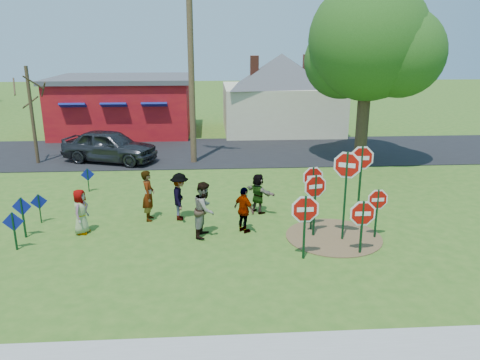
% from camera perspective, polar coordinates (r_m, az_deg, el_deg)
% --- Properties ---
extents(ground, '(120.00, 120.00, 0.00)m').
position_cam_1_polar(ground, '(16.52, -4.92, -5.95)').
color(ground, '#35611B').
rests_on(ground, ground).
extents(road, '(120.00, 7.50, 0.04)m').
position_cam_1_polar(road, '(27.48, -4.52, 3.41)').
color(road, black).
rests_on(road, ground).
extents(dirt_patch, '(3.20, 3.20, 0.03)m').
position_cam_1_polar(dirt_patch, '(16.12, 11.33, -6.78)').
color(dirt_patch, brown).
rests_on(dirt_patch, ground).
extents(red_building, '(9.40, 7.69, 3.90)m').
position_cam_1_polar(red_building, '(34.04, -13.90, 8.91)').
color(red_building, maroon).
rests_on(red_building, ground).
extents(cream_house, '(9.40, 9.40, 6.50)m').
position_cam_1_polar(cream_house, '(33.80, 5.02, 10.92)').
color(cream_house, beige).
rests_on(cream_house, ground).
extents(stop_sign_a, '(1.13, 0.08, 2.15)m').
position_cam_1_polar(stop_sign_a, '(13.94, 7.93, -4.12)').
color(stop_sign_a, '#0E351A').
rests_on(stop_sign_a, ground).
extents(stop_sign_b, '(0.97, 0.16, 2.40)m').
position_cam_1_polar(stop_sign_b, '(15.99, 8.86, -0.31)').
color(stop_sign_b, '#0E351A').
rests_on(stop_sign_b, ground).
extents(stop_sign_c, '(1.09, 0.50, 3.15)m').
position_cam_1_polar(stop_sign_c, '(15.25, 12.85, 0.54)').
color(stop_sign_c, '#0E351A').
rests_on(stop_sign_c, ground).
extents(stop_sign_d, '(1.13, 0.08, 3.04)m').
position_cam_1_polar(stop_sign_d, '(16.60, 14.56, 1.72)').
color(stop_sign_d, '#0E351A').
rests_on(stop_sign_d, ground).
extents(stop_sign_e, '(1.09, 0.07, 1.86)m').
position_cam_1_polar(stop_sign_e, '(14.69, 14.71, -4.35)').
color(stop_sign_e, '#0E351A').
rests_on(stop_sign_e, ground).
extents(stop_sign_f, '(0.94, 0.07, 1.82)m').
position_cam_1_polar(stop_sign_f, '(15.94, 16.41, -2.65)').
color(stop_sign_f, '#0E351A').
rests_on(stop_sign_f, ground).
extents(stop_sign_g, '(1.03, 0.27, 2.29)m').
position_cam_1_polar(stop_sign_g, '(15.54, 9.14, -1.44)').
color(stop_sign_g, '#0E351A').
rests_on(stop_sign_g, ground).
extents(blue_diamond_a, '(0.64, 0.08, 1.27)m').
position_cam_1_polar(blue_diamond_a, '(16.22, -25.86, -5.13)').
color(blue_diamond_a, '#0E351A').
rests_on(blue_diamond_a, ground).
extents(blue_diamond_b, '(0.64, 0.06, 1.42)m').
position_cam_1_polar(blue_diamond_b, '(17.05, -24.98, -3.61)').
color(blue_diamond_b, '#0E351A').
rests_on(blue_diamond_b, ground).
extents(blue_diamond_c, '(0.54, 0.21, 1.09)m').
position_cam_1_polar(blue_diamond_c, '(18.23, -23.27, -2.83)').
color(blue_diamond_c, '#0E351A').
rests_on(blue_diamond_c, ground).
extents(blue_diamond_d, '(0.56, 0.14, 1.06)m').
position_cam_1_polar(blue_diamond_d, '(21.22, -18.06, 0.32)').
color(blue_diamond_d, '#0E351A').
rests_on(blue_diamond_d, ground).
extents(person_a, '(0.60, 0.83, 1.57)m').
position_cam_1_polar(person_a, '(16.73, -18.85, -3.66)').
color(person_a, '#3A5389').
rests_on(person_a, ground).
extents(person_b, '(0.46, 0.69, 1.87)m').
position_cam_1_polar(person_b, '(17.28, -11.11, -1.87)').
color(person_b, '#2B7772').
rests_on(person_b, ground).
extents(person_c, '(0.92, 1.07, 1.89)m').
position_cam_1_polar(person_c, '(15.63, -4.36, -3.57)').
color(person_c, '#9C5D47').
rests_on(person_c, ground).
extents(person_d, '(0.68, 1.15, 1.76)m').
position_cam_1_polar(person_d, '(17.15, -7.35, -2.03)').
color(person_d, '#333438').
rests_on(person_d, ground).
extents(person_e, '(0.89, 0.99, 1.61)m').
position_cam_1_polar(person_e, '(15.92, 0.50, -3.68)').
color(person_e, '#4E3058').
rests_on(person_e, ground).
extents(person_f, '(1.25, 1.39, 1.53)m').
position_cam_1_polar(person_f, '(17.74, 2.22, -1.63)').
color(person_f, '#1E5432').
rests_on(person_f, ground).
extents(suv, '(5.44, 3.56, 1.72)m').
position_cam_1_polar(suv, '(25.98, -15.62, 4.04)').
color(suv, '#2B2B30').
rests_on(suv, road).
extents(utility_pole, '(2.33, 1.04, 10.07)m').
position_cam_1_polar(utility_pole, '(24.49, -6.00, 14.22)').
color(utility_pole, '#4C3823').
rests_on(utility_pole, ground).
extents(leafy_tree, '(6.53, 5.96, 9.28)m').
position_cam_1_polar(leafy_tree, '(25.02, 15.69, 15.32)').
color(leafy_tree, '#382819').
rests_on(leafy_tree, ground).
extents(bare_tree_west, '(1.80, 1.80, 5.08)m').
position_cam_1_polar(bare_tree_west, '(26.61, -24.20, 8.71)').
color(bare_tree_west, '#382819').
rests_on(bare_tree_west, ground).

